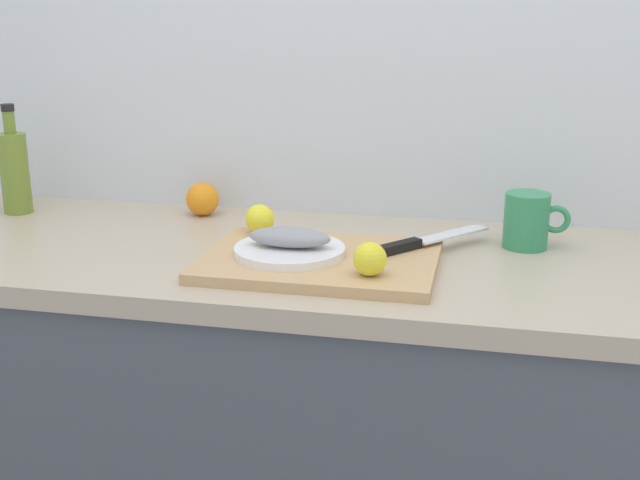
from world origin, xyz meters
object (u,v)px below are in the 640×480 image
white_plate (290,251)px  lemon_0 (260,219)px  fish_fillet (290,237)px  olive_oil_bottle (15,170)px  coffee_mug_0 (528,220)px  chef_knife (418,243)px  cutting_board (320,261)px

white_plate → lemon_0: (-0.09, 0.12, 0.02)m
fish_fillet → olive_oil_bottle: (-0.71, 0.24, 0.05)m
lemon_0 → coffee_mug_0: (0.52, 0.08, 0.01)m
olive_oil_bottle → chef_knife: bearing=-8.5°
olive_oil_bottle → fish_fillet: bearing=-18.4°
chef_knife → fish_fillet: bearing=153.0°
chef_knife → lemon_0: size_ratio=4.11×
lemon_0 → olive_oil_bottle: 0.62m
fish_fillet → coffee_mug_0: coffee_mug_0 is taller
lemon_0 → olive_oil_bottle: (-0.61, 0.11, 0.05)m
lemon_0 → coffee_mug_0: size_ratio=0.46×
chef_knife → lemon_0: 0.32m
fish_fillet → cutting_board: bearing=4.7°
fish_fillet → coffee_mug_0: bearing=25.7°
cutting_board → chef_knife: chef_knife is taller
fish_fillet → chef_knife: 0.25m
chef_knife → lemon_0: lemon_0 is taller
fish_fillet → coffee_mug_0: 0.48m
white_plate → fish_fillet: 0.03m
cutting_board → olive_oil_bottle: 0.80m
white_plate → coffee_mug_0: size_ratio=1.61×
cutting_board → olive_oil_bottle: olive_oil_bottle is taller
cutting_board → lemon_0: 0.20m
lemon_0 → chef_knife: bearing=-5.2°
coffee_mug_0 → fish_fillet: bearing=-154.3°
white_plate → chef_knife: bearing=23.1°
coffee_mug_0 → chef_knife: bearing=-151.6°
olive_oil_bottle → lemon_0: bearing=-10.2°
chef_knife → olive_oil_bottle: bearing=121.5°
white_plate → chef_knife: 0.25m
cutting_board → chef_knife: bearing=28.4°
cutting_board → lemon_0: bearing=141.3°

